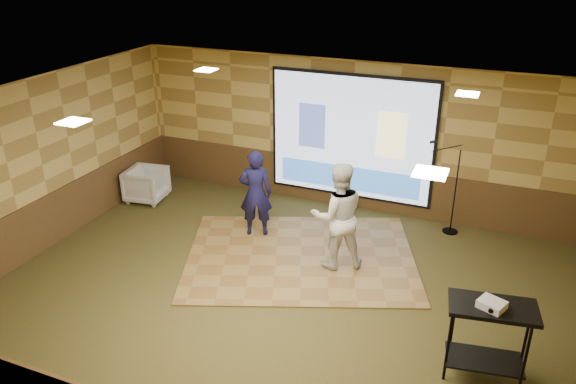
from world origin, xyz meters
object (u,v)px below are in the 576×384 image
at_px(player_right, 338,216).
at_px(mic_stand, 450,208).
at_px(projector_screen, 351,139).
at_px(player_left, 256,193).
at_px(duffel_bag, 342,204).
at_px(projector, 492,304).
at_px(av_table, 490,326).
at_px(banquet_chair, 147,185).
at_px(dance_floor, 301,256).

bearing_deg(player_right, mic_stand, -158.37).
xyz_separation_m(projector_screen, player_left, (-1.22, -1.81, -0.63)).
bearing_deg(duffel_bag, player_right, -75.43).
distance_m(projector_screen, projector, 5.15).
distance_m(player_right, mic_stand, 2.56).
xyz_separation_m(av_table, banquet_chair, (-7.00, 2.83, -0.43)).
height_order(projector_screen, dance_floor, projector_screen).
bearing_deg(duffel_bag, av_table, -52.16).
xyz_separation_m(dance_floor, banquet_chair, (-3.84, 0.96, 0.34)).
bearing_deg(projector, duffel_bag, 150.20).
bearing_deg(player_left, dance_floor, 135.12).
bearing_deg(player_left, player_right, 142.06).
distance_m(player_left, duffel_bag, 2.12).
bearing_deg(projector, projector_screen, 148.42).
bearing_deg(projector_screen, mic_stand, -9.08).
height_order(projector_screen, projector, projector_screen).
distance_m(projector_screen, dance_floor, 2.70).
bearing_deg(av_table, banquet_chair, 158.01).
xyz_separation_m(banquet_chair, duffel_bag, (3.94, 1.11, -0.23)).
bearing_deg(banquet_chair, dance_floor, -111.83).
xyz_separation_m(player_left, player_right, (1.71, -0.50, 0.10)).
xyz_separation_m(player_left, banquet_chair, (-2.78, 0.51, -0.49)).
height_order(dance_floor, av_table, av_table).
bearing_deg(mic_stand, av_table, -95.51).
distance_m(player_left, player_right, 1.79).
relative_size(player_left, player_right, 0.89).
xyz_separation_m(player_left, av_table, (4.22, -2.32, -0.06)).
xyz_separation_m(projector_screen, mic_stand, (2.06, -0.33, -0.98)).
bearing_deg(banquet_chair, mic_stand, -88.66).
xyz_separation_m(player_right, av_table, (2.51, -1.82, -0.16)).
height_order(av_table, projector, projector).
xyz_separation_m(dance_floor, projector, (3.14, -1.93, 1.12)).
height_order(player_right, mic_stand, player_right).
bearing_deg(banquet_chair, player_right, -110.40).
bearing_deg(mic_stand, banquet_chair, 169.63).
distance_m(dance_floor, av_table, 3.76).
distance_m(dance_floor, player_left, 1.42).
height_order(dance_floor, mic_stand, mic_stand).
height_order(projector_screen, mic_stand, projector_screen).
bearing_deg(player_right, projector_screen, -107.95).
relative_size(dance_floor, mic_stand, 2.20).
bearing_deg(projector, av_table, 90.33).
height_order(projector_screen, banquet_chair, projector_screen).
relative_size(player_left, av_table, 1.51).
xyz_separation_m(dance_floor, player_right, (0.65, -0.05, 0.93)).
bearing_deg(player_left, projector_screen, -145.74).
relative_size(player_left, duffel_bag, 4.01).
height_order(projector, duffel_bag, projector).
distance_m(av_table, projector, 0.36).
distance_m(dance_floor, player_right, 1.14).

